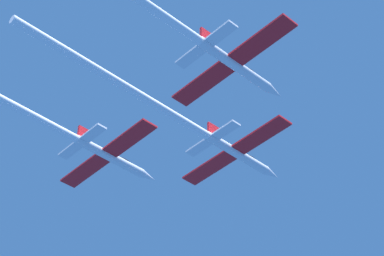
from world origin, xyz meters
The scene contains 3 objects.
jet_lead centered at (0.36, -8.80, -0.05)m, with size 15.89×37.76×2.63m.
jet_left_wing centered at (-10.50, -17.58, 0.18)m, with size 15.89×33.72×2.63m.
jet_right_wing centered at (10.54, -20.39, -0.16)m, with size 15.89×39.70×2.63m.
Camera 1 is at (46.87, -50.39, -53.40)m, focal length 69.35 mm.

